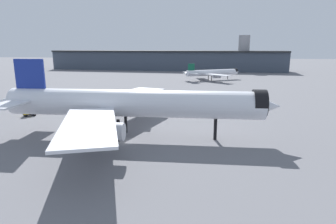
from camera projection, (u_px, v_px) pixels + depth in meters
The scene contains 7 objects.
ground at pixel (122, 141), 59.50m from camera, with size 900.00×900.00×0.00m, color slate.
airliner_near_gate at pixel (132, 104), 60.82m from camera, with size 61.44×56.15×16.77m.
airliner_far_taxiway at pixel (212, 73), 168.32m from camera, with size 34.68×31.09×10.01m.
terminal_building at pixel (167, 60), 242.30m from camera, with size 197.22×38.97×28.36m.
service_truck_front at pixel (104, 101), 95.59m from camera, with size 5.94×3.94×3.00m.
baggage_tug_wing at pixel (29, 113), 81.14m from camera, with size 3.35×3.46×1.85m.
traffic_cone_near_nose at pixel (205, 106), 94.02m from camera, with size 0.57×0.57×0.71m, color #F2600C.
Camera 1 is at (17.27, -54.78, 19.25)m, focal length 30.48 mm.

